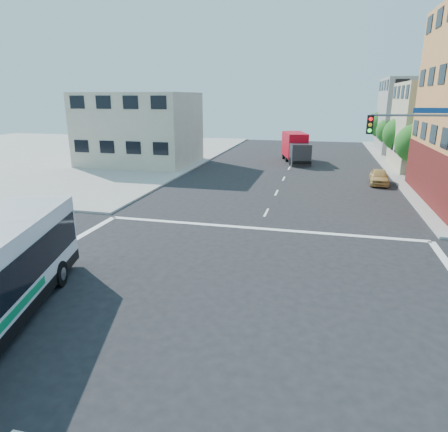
# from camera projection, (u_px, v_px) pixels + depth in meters

# --- Properties ---
(ground) EXTENTS (120.00, 120.00, 0.00)m
(ground) POSITION_uv_depth(u_px,v_px,m) (218.00, 306.00, 14.95)
(ground) COLOR black
(ground) RESTS_ON ground
(sidewalk_nw) EXTENTS (50.00, 50.00, 0.15)m
(sidewalk_nw) POSITION_uv_depth(u_px,v_px,m) (38.00, 153.00, 55.47)
(sidewalk_nw) COLOR #99968E
(sidewalk_nw) RESTS_ON ground
(building_east_far) EXTENTS (12.06, 10.06, 10.00)m
(building_east_far) POSITION_uv_depth(u_px,v_px,m) (427.00, 116.00, 54.28)
(building_east_far) COLOR gray
(building_east_far) RESTS_ON ground
(building_west) EXTENTS (12.06, 10.06, 8.00)m
(building_west) POSITION_uv_depth(u_px,v_px,m) (140.00, 129.00, 45.58)
(building_west) COLOR beige
(building_west) RESTS_ON ground
(signal_mast_ne) EXTENTS (7.91, 1.13, 8.07)m
(signal_mast_ne) POSITION_uv_depth(u_px,v_px,m) (432.00, 147.00, 21.33)
(signal_mast_ne) COLOR slate
(signal_mast_ne) RESTS_ON ground
(street_tree_a) EXTENTS (3.60, 3.60, 5.53)m
(street_tree_a) POSITION_uv_depth(u_px,v_px,m) (417.00, 141.00, 37.19)
(street_tree_a) COLOR #3C2316
(street_tree_a) RESTS_ON ground
(street_tree_b) EXTENTS (3.80, 3.80, 5.79)m
(street_tree_b) POSITION_uv_depth(u_px,v_px,m) (402.00, 132.00, 44.58)
(street_tree_b) COLOR #3C2316
(street_tree_b) RESTS_ON ground
(street_tree_c) EXTENTS (3.40, 3.40, 5.29)m
(street_tree_c) POSITION_uv_depth(u_px,v_px,m) (391.00, 129.00, 52.11)
(street_tree_c) COLOR #3C2316
(street_tree_c) RESTS_ON ground
(street_tree_d) EXTENTS (4.00, 4.00, 6.03)m
(street_tree_d) POSITION_uv_depth(u_px,v_px,m) (383.00, 122.00, 59.43)
(street_tree_d) COLOR #3C2316
(street_tree_d) RESTS_ON ground
(box_truck) EXTENTS (4.03, 7.85, 3.40)m
(box_truck) POSITION_uv_depth(u_px,v_px,m) (296.00, 148.00, 47.56)
(box_truck) COLOR #26262C
(box_truck) RESTS_ON ground
(parked_car) EXTENTS (1.87, 4.06, 1.35)m
(parked_car) POSITION_uv_depth(u_px,v_px,m) (379.00, 177.00, 35.61)
(parked_car) COLOR tan
(parked_car) RESTS_ON ground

